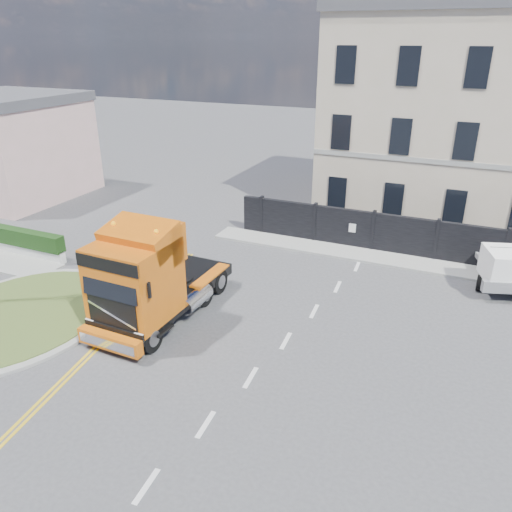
% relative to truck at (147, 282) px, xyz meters
% --- Properties ---
extents(ground, '(120.00, 120.00, 0.00)m').
position_rel_truck_xyz_m(ground, '(2.09, 1.36, -1.78)').
color(ground, '#424244').
rests_on(ground, ground).
extents(traffic_island, '(6.80, 6.80, 0.17)m').
position_rel_truck_xyz_m(traffic_island, '(-4.91, -1.64, -1.70)').
color(traffic_island, gray).
rests_on(traffic_island, ground).
extents(hedge_wall, '(8.00, 0.55, 1.35)m').
position_rel_truck_xyz_m(hedge_wall, '(-10.91, 2.86, -1.04)').
color(hedge_wall, silver).
rests_on(hedge_wall, ground).
extents(seaside_bldg_pink, '(8.00, 8.00, 6.00)m').
position_rel_truck_xyz_m(seaside_bldg_pink, '(-17.91, 10.36, 1.22)').
color(seaside_bldg_pink, beige).
rests_on(seaside_bldg_pink, ground).
extents(hoarding_fence, '(18.80, 0.25, 2.00)m').
position_rel_truck_xyz_m(hoarding_fence, '(8.64, 10.36, -0.78)').
color(hoarding_fence, black).
rests_on(hoarding_fence, ground).
extents(georgian_building, '(12.30, 10.30, 12.80)m').
position_rel_truck_xyz_m(georgian_building, '(8.09, 17.86, 3.99)').
color(georgian_building, beige).
rests_on(georgian_building, ground).
extents(pavement_far, '(20.00, 1.60, 0.12)m').
position_rel_truck_xyz_m(pavement_far, '(8.09, 9.46, -1.72)').
color(pavement_far, gray).
rests_on(pavement_far, ground).
extents(truck, '(2.64, 6.68, 3.97)m').
position_rel_truck_xyz_m(truck, '(0.00, 0.00, 0.00)').
color(truck, black).
rests_on(truck, ground).
extents(flatbed_pickup, '(3.18, 5.11, 1.96)m').
position_rel_truck_xyz_m(flatbed_pickup, '(12.12, 8.46, -0.72)').
color(flatbed_pickup, slate).
rests_on(flatbed_pickup, ground).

